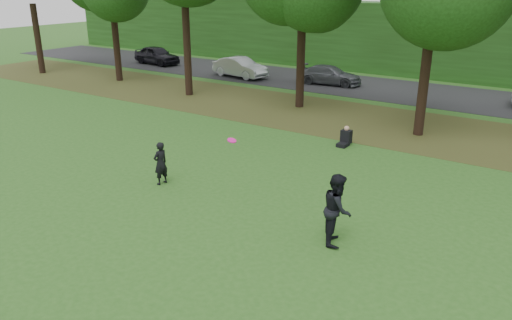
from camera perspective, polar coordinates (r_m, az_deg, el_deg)
The scene contains 9 objects.
ground at distance 15.36m, azimuth -10.58°, elevation -5.98°, with size 120.00×120.00×0.00m, color #27551A.
leaf_litter at distance 25.65m, azimuth 9.89°, elevation 4.74°, with size 60.00×7.00×0.01m, color #4A351A.
street at distance 32.95m, azimuth 15.66°, elevation 7.70°, with size 70.00×7.00×0.02m, color black.
far_hedge at distance 38.26m, azimuth 18.98°, elevation 12.79°, with size 70.00×3.00×5.00m, color #1C3E11.
player_left at distance 17.21m, azimuth -10.86°, elevation -0.37°, with size 0.55×0.36×1.50m, color black.
player_right at distance 13.29m, azimuth 9.29°, elevation -5.54°, with size 0.95×0.74×1.95m, color black.
parked_cars at distance 32.04m, azimuth 15.07°, elevation 8.72°, with size 42.15×3.84×1.49m.
frisbee at distance 14.58m, azimuth -2.79°, elevation 2.26°, with size 0.37×0.38×0.13m.
seated_person at distance 21.37m, azimuth 10.17°, elevation 2.48°, with size 0.42×0.74×0.83m.
Camera 1 is at (9.84, -9.74, 6.66)m, focal length 35.00 mm.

